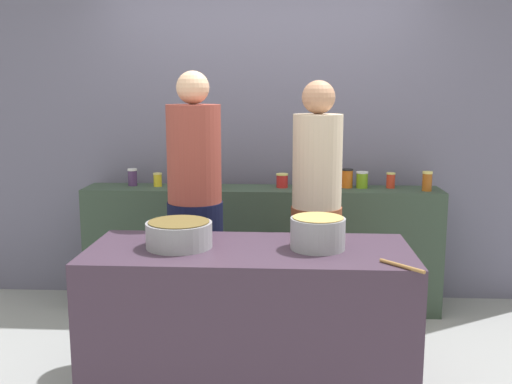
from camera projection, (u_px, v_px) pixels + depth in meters
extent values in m
plane|color=gray|center=(253.00, 374.00, 3.52)|extent=(12.00, 12.00, 0.00)
cube|color=slate|center=(264.00, 113.00, 4.68)|extent=(4.80, 0.12, 3.00)
cube|color=#314134|center=(261.00, 249.00, 4.52)|extent=(2.70, 0.36, 0.95)
cube|color=#3C2B3C|center=(249.00, 326.00, 3.15)|extent=(1.70, 0.70, 0.87)
cylinder|color=#472C57|center=(133.00, 178.00, 4.53)|extent=(0.07, 0.07, 0.12)
cylinder|color=silver|center=(132.00, 170.00, 4.52)|extent=(0.07, 0.07, 0.01)
cylinder|color=gold|center=(158.00, 180.00, 4.50)|extent=(0.06, 0.06, 0.09)
cylinder|color=#D6C666|center=(158.00, 174.00, 4.50)|extent=(0.07, 0.07, 0.01)
cylinder|color=red|center=(192.00, 179.00, 4.45)|extent=(0.08, 0.08, 0.13)
cylinder|color=silver|center=(191.00, 169.00, 4.44)|extent=(0.09, 0.09, 0.01)
cylinder|color=brown|center=(212.00, 180.00, 4.42)|extent=(0.08, 0.08, 0.12)
cylinder|color=#D6C666|center=(212.00, 172.00, 4.40)|extent=(0.09, 0.09, 0.01)
cylinder|color=red|center=(282.00, 181.00, 4.45)|extent=(0.09, 0.09, 0.10)
cylinder|color=#D6C666|center=(282.00, 174.00, 4.44)|extent=(0.09, 0.09, 0.01)
cylinder|color=#B02318|center=(325.00, 179.00, 4.45)|extent=(0.06, 0.06, 0.12)
cylinder|color=#D6C666|center=(325.00, 170.00, 4.44)|extent=(0.07, 0.07, 0.01)
cylinder|color=#CA5C17|center=(347.00, 179.00, 4.44)|extent=(0.09, 0.09, 0.13)
cylinder|color=black|center=(347.00, 170.00, 4.43)|extent=(0.09, 0.09, 0.01)
cylinder|color=#67941B|center=(362.00, 181.00, 4.43)|extent=(0.09, 0.09, 0.11)
cylinder|color=silver|center=(362.00, 172.00, 4.42)|extent=(0.09, 0.09, 0.01)
cylinder|color=red|center=(391.00, 181.00, 4.43)|extent=(0.06, 0.06, 0.11)
cylinder|color=#D6C666|center=(391.00, 173.00, 4.42)|extent=(0.07, 0.07, 0.01)
cylinder|color=#9A4E18|center=(427.00, 182.00, 4.30)|extent=(0.07, 0.07, 0.13)
cylinder|color=#D6C666|center=(428.00, 173.00, 4.29)|extent=(0.07, 0.07, 0.02)
cylinder|color=gray|center=(179.00, 235.00, 3.08)|extent=(0.35, 0.35, 0.13)
cylinder|color=brown|center=(179.00, 222.00, 3.07)|extent=(0.32, 0.32, 0.00)
cylinder|color=gray|center=(318.00, 233.00, 3.05)|extent=(0.29, 0.29, 0.16)
cylinder|color=tan|center=(318.00, 217.00, 3.03)|extent=(0.26, 0.26, 0.00)
cylinder|color=#9E703D|center=(402.00, 266.00, 2.73)|extent=(0.18, 0.19, 0.02)
cylinder|color=black|center=(196.00, 277.00, 3.76)|extent=(0.35, 0.35, 0.99)
cylinder|color=brown|center=(194.00, 154.00, 3.62)|extent=(0.34, 0.34, 0.61)
sphere|color=#D8A884|center=(193.00, 88.00, 3.55)|extent=(0.20, 0.20, 0.20)
cylinder|color=brown|center=(315.00, 279.00, 3.79)|extent=(0.32, 0.32, 0.95)
cylinder|color=beige|center=(317.00, 161.00, 3.65)|extent=(0.31, 0.31, 0.58)
sphere|color=tan|center=(319.00, 97.00, 3.59)|extent=(0.21, 0.21, 0.21)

